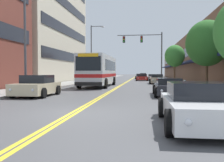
# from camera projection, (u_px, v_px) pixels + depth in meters

# --- Properties ---
(ground_plane) EXTENTS (240.00, 240.00, 0.00)m
(ground_plane) POSITION_uv_depth(u_px,v_px,m) (129.00, 80.00, 46.26)
(ground_plane) COLOR #4C4C4F
(sidewalk_left) EXTENTS (3.46, 106.00, 0.15)m
(sidewalk_left) POSITION_uv_depth(u_px,v_px,m) (91.00, 80.00, 47.18)
(sidewalk_left) COLOR gray
(sidewalk_left) RESTS_ON ground_plane
(sidewalk_right) EXTENTS (3.46, 106.00, 0.15)m
(sidewalk_right) POSITION_uv_depth(u_px,v_px,m) (169.00, 80.00, 45.35)
(sidewalk_right) COLOR gray
(sidewalk_right) RESTS_ON ground_plane
(centre_line) EXTENTS (0.34, 106.00, 0.01)m
(centre_line) POSITION_uv_depth(u_px,v_px,m) (129.00, 80.00, 46.26)
(centre_line) COLOR yellow
(centre_line) RESTS_ON ground_plane
(office_tower_left) EXTENTS (12.08, 23.45, 23.98)m
(office_tower_left) POSITION_uv_depth(u_px,v_px,m) (33.00, 7.00, 40.20)
(office_tower_left) COLOR beige
(office_tower_left) RESTS_ON ground_plane
(storefront_row_right) EXTENTS (9.10, 68.00, 7.39)m
(storefront_row_right) POSITION_uv_depth(u_px,v_px,m) (203.00, 60.00, 44.46)
(storefront_row_right) COLOR brown
(storefront_row_right) RESTS_ON ground_plane
(city_bus) EXTENTS (2.88, 10.73, 3.27)m
(city_bus) POSITION_uv_depth(u_px,v_px,m) (99.00, 70.00, 27.30)
(city_bus) COLOR silver
(city_bus) RESTS_ON ground_plane
(car_navy_parked_left_near) EXTENTS (2.10, 4.73, 1.34)m
(car_navy_parked_left_near) POSITION_uv_depth(u_px,v_px,m) (98.00, 78.00, 38.11)
(car_navy_parked_left_near) COLOR #19234C
(car_navy_parked_left_near) RESTS_ON ground_plane
(car_beige_parked_left_mid) EXTENTS (2.21, 4.18, 1.38)m
(car_beige_parked_left_mid) POSITION_uv_depth(u_px,v_px,m) (37.00, 86.00, 16.31)
(car_beige_parked_left_mid) COLOR #BCAD89
(car_beige_parked_left_mid) RESTS_ON ground_plane
(car_white_parked_right_foreground) EXTENTS (2.14, 4.43, 1.28)m
(car_white_parked_right_foreground) POSITION_uv_depth(u_px,v_px,m) (198.00, 105.00, 7.33)
(car_white_parked_right_foreground) COLOR white
(car_white_parked_right_foreground) RESTS_ON ground_plane
(car_charcoal_parked_right_mid) EXTENTS (2.06, 4.45, 1.17)m
(car_charcoal_parked_right_mid) POSITION_uv_depth(u_px,v_px,m) (169.00, 87.00, 16.65)
(car_charcoal_parked_right_mid) COLOR #232328
(car_charcoal_parked_right_mid) RESTS_ON ground_plane
(car_champagne_parked_right_far) EXTENTS (1.98, 4.78, 1.28)m
(car_champagne_parked_right_far) POSITION_uv_depth(u_px,v_px,m) (157.00, 79.00, 33.60)
(car_champagne_parked_right_far) COLOR beige
(car_champagne_parked_right_far) RESTS_ON ground_plane
(car_silver_parked_right_end) EXTENTS (2.01, 4.45, 1.17)m
(car_silver_parked_right_end) POSITION_uv_depth(u_px,v_px,m) (153.00, 77.00, 46.26)
(car_silver_parked_right_end) COLOR #B7B7BC
(car_silver_parked_right_end) RESTS_ON ground_plane
(car_red_moving_lead) EXTENTS (2.18, 4.32, 1.24)m
(car_red_moving_lead) POSITION_uv_depth(u_px,v_px,m) (142.00, 77.00, 45.28)
(car_red_moving_lead) COLOR maroon
(car_red_moving_lead) RESTS_ON ground_plane
(car_dark_grey_moving_second) EXTENTS (2.16, 4.64, 1.17)m
(car_dark_grey_moving_second) POSITION_uv_depth(u_px,v_px,m) (140.00, 76.00, 56.15)
(car_dark_grey_moving_second) COLOR #38383D
(car_dark_grey_moving_second) RESTS_ON ground_plane
(car_slate_blue_moving_third) EXTENTS (2.02, 4.80, 1.28)m
(car_slate_blue_moving_third) POSITION_uv_depth(u_px,v_px,m) (143.00, 76.00, 63.60)
(car_slate_blue_moving_third) COLOR #475675
(car_slate_blue_moving_third) RESTS_ON ground_plane
(traffic_signal_mast) EXTENTS (6.45, 0.38, 7.23)m
(traffic_signal_mast) POSITION_uv_depth(u_px,v_px,m) (147.00, 47.00, 35.75)
(traffic_signal_mast) COLOR #47474C
(traffic_signal_mast) RESTS_ON ground_plane
(street_lamp_left_near) EXTENTS (2.01, 0.28, 8.57)m
(street_lamp_left_near) POSITION_uv_depth(u_px,v_px,m) (28.00, 21.00, 16.76)
(street_lamp_left_near) COLOR #47474C
(street_lamp_left_near) RESTS_ON ground_plane
(street_lamp_left_far) EXTENTS (2.13, 0.28, 8.65)m
(street_lamp_left_far) POSITION_uv_depth(u_px,v_px,m) (93.00, 49.00, 37.99)
(street_lamp_left_far) COLOR #47474C
(street_lamp_left_far) RESTS_ON ground_plane
(street_tree_right_mid) EXTENTS (3.36, 3.36, 5.59)m
(street_tree_right_mid) POSITION_uv_depth(u_px,v_px,m) (207.00, 43.00, 19.96)
(street_tree_right_mid) COLOR brown
(street_tree_right_mid) RESTS_ON sidewalk_right
(street_tree_right_far) EXTENTS (2.53, 2.53, 4.88)m
(street_tree_right_far) POSITION_uv_depth(u_px,v_px,m) (175.00, 56.00, 31.83)
(street_tree_right_far) COLOR brown
(street_tree_right_far) RESTS_ON sidewalk_right
(fire_hydrant) EXTENTS (0.34, 0.26, 0.80)m
(fire_hydrant) POSITION_uv_depth(u_px,v_px,m) (184.00, 85.00, 20.13)
(fire_hydrant) COLOR #B7B7BC
(fire_hydrant) RESTS_ON sidewalk_right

